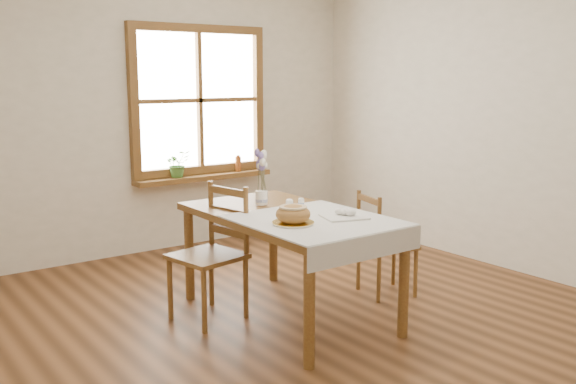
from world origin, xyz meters
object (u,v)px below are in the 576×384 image
dining_table (288,225)px  bread_plate (293,223)px  chair_left (207,254)px  chair_right (387,243)px  flower_vase (262,199)px

dining_table → bread_plate: size_ratio=6.14×
dining_table → chair_left: chair_left is taller
chair_right → flower_vase: 1.07m
flower_vase → chair_right: bearing=-23.3°
chair_right → flower_vase: bearing=81.1°
dining_table → flower_vase: bearing=89.8°
dining_table → chair_left: bearing=148.3°
chair_left → chair_right: size_ratio=1.16×
dining_table → bread_plate: (-0.19, -0.32, 0.10)m
dining_table → chair_right: chair_right is taller
chair_left → flower_vase: (0.48, 0.03, 0.33)m
bread_plate → dining_table: bearing=58.7°
dining_table → chair_right: 0.95m
chair_right → bread_plate: size_ratio=3.11×
chair_left → chair_right: bearing=65.2°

